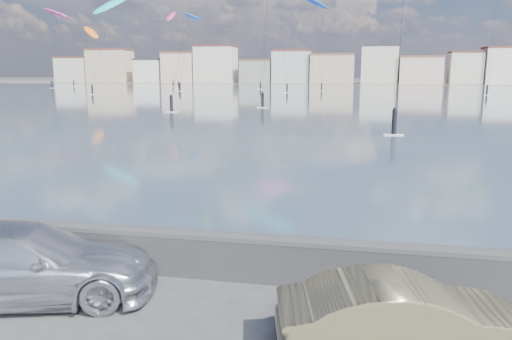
{
  "coord_description": "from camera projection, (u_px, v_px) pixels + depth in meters",
  "views": [
    {
      "loc": [
        3.26,
        -7.28,
        4.47
      ],
      "look_at": [
        1.0,
        4.0,
        2.2
      ],
      "focal_mm": 35.0,
      "sensor_mm": 36.0,
      "label": 1
    }
  ],
  "objects": [
    {
      "name": "ground",
      "position": [
        153.0,
        339.0,
        8.49
      ],
      "size": [
        700.0,
        700.0,
        0.0
      ],
      "primitive_type": "plane",
      "color": "#333335",
      "rests_on": "ground"
    },
    {
      "name": "bay_water",
      "position": [
        339.0,
        95.0,
        96.52
      ],
      "size": [
        500.0,
        177.0,
        0.0
      ],
      "primitive_type": "cube",
      "color": "#3C5160",
      "rests_on": "ground"
    },
    {
      "name": "far_shore_strip",
      "position": [
        349.0,
        83.0,
        200.9
      ],
      "size": [
        500.0,
        60.0,
        0.0
      ],
      "primitive_type": "cube",
      "color": "#4C473D",
      "rests_on": "ground"
    },
    {
      "name": "seawall",
      "position": [
        200.0,
        251.0,
        10.98
      ],
      "size": [
        400.0,
        0.36,
        1.08
      ],
      "color": "#28282B",
      "rests_on": "ground"
    },
    {
      "name": "far_buildings",
      "position": [
        352.0,
        67.0,
        186.01
      ],
      "size": [
        240.79,
        13.26,
        14.6
      ],
      "color": "beige",
      "rests_on": "ground"
    },
    {
      "name": "car_silver",
      "position": [
        24.0,
        263.0,
        9.87
      ],
      "size": [
        5.56,
        3.54,
        1.5
      ],
      "primitive_type": "imported",
      "rotation": [
        0.0,
        0.0,
        1.87
      ],
      "color": "silver",
      "rests_on": "ground"
    },
    {
      "name": "car_champagne",
      "position": [
        406.0,
        320.0,
        7.78
      ],
      "size": [
        4.23,
        2.24,
        1.32
      ],
      "primitive_type": "imported",
      "rotation": [
        0.0,
        0.0,
        1.79
      ],
      "color": "tan",
      "rests_on": "ground"
    },
    {
      "name": "kitesurfer_1",
      "position": [
        314.0,
        4.0,
        122.98
      ],
      "size": [
        7.38,
        12.11,
        23.82
      ],
      "color": "blue",
      "rests_on": "ground"
    },
    {
      "name": "kitesurfer_6",
      "position": [
        193.0,
        18.0,
        141.08
      ],
      "size": [
        4.6,
        18.32,
        20.75
      ],
      "color": "blue",
      "rests_on": "ground"
    },
    {
      "name": "kitesurfer_8",
      "position": [
        91.0,
        33.0,
        155.81
      ],
      "size": [
        8.4,
        10.87,
        19.28
      ],
      "color": "orange",
      "rests_on": "ground"
    },
    {
      "name": "kitesurfer_10",
      "position": [
        171.0,
        17.0,
        154.51
      ],
      "size": [
        4.79,
        10.63,
        23.7
      ],
      "color": "#E5338C",
      "rests_on": "ground"
    },
    {
      "name": "kitesurfer_17",
      "position": [
        112.0,
        5.0,
        105.24
      ],
      "size": [
        8.33,
        13.72,
        21.57
      ],
      "color": "#19BFBF",
      "rests_on": "ground"
    },
    {
      "name": "kitesurfer_19",
      "position": [
        57.0,
        15.0,
        142.0
      ],
      "size": [
        8.12,
        11.63,
        22.74
      ],
      "color": "#E5338C",
      "rests_on": "ground"
    }
  ]
}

